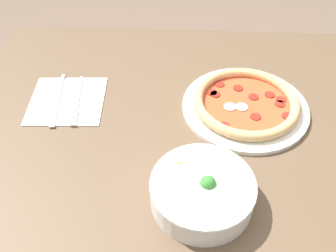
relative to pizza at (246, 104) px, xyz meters
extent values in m
cube|color=brown|center=(0.15, 0.12, -0.03)|extent=(1.19, 1.01, 0.03)
cylinder|color=#4E3C2B|center=(-0.38, -0.32, -0.40)|extent=(0.06, 0.06, 0.71)
cylinder|color=#4E3C2B|center=(0.67, -0.32, -0.40)|extent=(0.06, 0.06, 0.71)
cylinder|color=white|center=(0.00, 0.00, -0.01)|extent=(0.33, 0.33, 0.01)
torus|color=tan|center=(0.00, 0.00, 0.01)|extent=(0.27, 0.27, 0.03)
cylinder|color=#D14C28|center=(0.00, 0.00, 0.00)|extent=(0.24, 0.24, 0.01)
cylinder|color=maroon|center=(-0.09, 0.00, 0.00)|extent=(0.03, 0.03, 0.00)
cylinder|color=maroon|center=(0.08, -0.03, 0.00)|extent=(0.03, 0.03, 0.00)
cylinder|color=maroon|center=(0.06, 0.09, 0.00)|extent=(0.03, 0.03, 0.00)
cylinder|color=maroon|center=(-0.10, 0.04, 0.00)|extent=(0.03, 0.03, 0.00)
cylinder|color=maroon|center=(-0.09, -0.02, 0.00)|extent=(0.03, 0.03, 0.00)
cylinder|color=maroon|center=(0.01, -0.06, 0.00)|extent=(0.03, 0.03, 0.00)
cylinder|color=maroon|center=(-0.02, 0.05, 0.00)|extent=(0.03, 0.03, 0.00)
cylinder|color=maroon|center=(0.06, -0.08, 0.00)|extent=(0.03, 0.03, 0.00)
cylinder|color=maroon|center=(0.09, -0.04, 0.00)|extent=(0.03, 0.03, 0.00)
cylinder|color=maroon|center=(-0.02, -0.03, 0.00)|extent=(0.03, 0.03, 0.00)
cylinder|color=maroon|center=(-0.07, -0.04, 0.00)|extent=(0.03, 0.03, 0.00)
ellipsoid|color=silver|center=(0.01, 0.02, 0.00)|extent=(0.03, 0.03, 0.01)
ellipsoid|color=silver|center=(0.04, 0.02, 0.00)|extent=(0.03, 0.03, 0.01)
cylinder|color=white|center=(0.12, 0.29, 0.01)|extent=(0.21, 0.21, 0.06)
torus|color=white|center=(0.12, 0.29, 0.04)|extent=(0.21, 0.21, 0.01)
ellipsoid|color=tan|center=(0.18, 0.23, 0.03)|extent=(0.04, 0.04, 0.02)
ellipsoid|color=tan|center=(0.19, 0.29, 0.03)|extent=(0.04, 0.04, 0.02)
ellipsoid|color=tan|center=(0.12, 0.31, 0.03)|extent=(0.04, 0.04, 0.02)
ellipsoid|color=tan|center=(0.11, 0.36, 0.04)|extent=(0.04, 0.03, 0.02)
ellipsoid|color=tan|center=(0.08, 0.23, 0.04)|extent=(0.04, 0.04, 0.02)
sphere|color=#388433|center=(0.11, 0.29, 0.04)|extent=(0.03, 0.03, 0.03)
ellipsoid|color=yellow|center=(0.16, 0.24, 0.04)|extent=(0.04, 0.02, 0.02)
cube|color=white|center=(0.47, -0.01, -0.02)|extent=(0.20, 0.20, 0.00)
cube|color=silver|center=(0.45, -0.04, -0.01)|extent=(0.02, 0.14, 0.00)
cube|color=silver|center=(0.44, 0.06, -0.01)|extent=(0.01, 0.06, 0.00)
cube|color=silver|center=(0.44, 0.06, -0.01)|extent=(0.01, 0.06, 0.00)
cube|color=silver|center=(0.43, 0.06, -0.01)|extent=(0.01, 0.06, 0.00)
cube|color=silver|center=(0.43, 0.06, -0.01)|extent=(0.01, 0.06, 0.00)
cube|color=silver|center=(0.50, -0.07, -0.01)|extent=(0.02, 0.09, 0.01)
cube|color=silver|center=(0.49, 0.03, -0.01)|extent=(0.03, 0.13, 0.00)
camera|label=1|loc=(0.16, 0.74, 0.64)|focal=40.00mm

